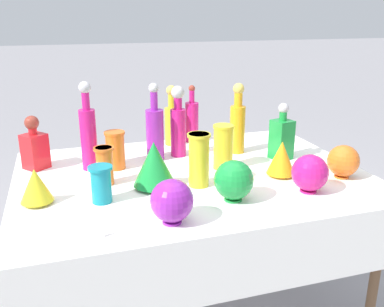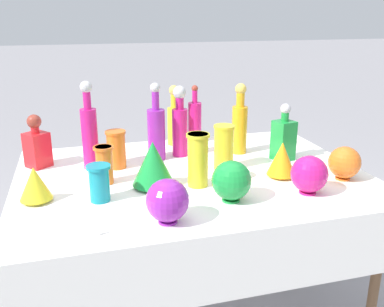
% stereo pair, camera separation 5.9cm
% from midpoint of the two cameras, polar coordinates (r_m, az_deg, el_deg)
% --- Properties ---
extents(display_table, '(1.60, 1.16, 0.76)m').
position_cam_midpoint_polar(display_table, '(2.00, 1.10, -4.50)').
color(display_table, white).
rests_on(display_table, ground).
extents(tall_bottle_0, '(0.08, 0.08, 0.42)m').
position_cam_midpoint_polar(tall_bottle_0, '(2.08, -12.71, 2.80)').
color(tall_bottle_0, '#C61972').
rests_on(tall_bottle_0, display_table).
extents(tall_bottle_1, '(0.08, 0.08, 0.37)m').
position_cam_midpoint_polar(tall_bottle_1, '(2.21, -0.86, 3.84)').
color(tall_bottle_1, '#C61972').
rests_on(tall_bottle_1, display_table).
extents(tall_bottle_2, '(0.08, 0.08, 0.37)m').
position_cam_midpoint_polar(tall_bottle_2, '(2.28, 7.11, 3.96)').
color(tall_bottle_2, orange).
rests_on(tall_bottle_2, display_table).
extents(tall_bottle_3, '(0.08, 0.08, 0.33)m').
position_cam_midpoint_polar(tall_bottle_3, '(2.48, 1.06, 4.50)').
color(tall_bottle_3, '#C61972').
rests_on(tall_bottle_3, display_table).
extents(tall_bottle_4, '(0.08, 0.08, 0.34)m').
position_cam_midpoint_polar(tall_bottle_4, '(2.42, -1.66, 4.42)').
color(tall_bottle_4, yellow).
rests_on(tall_bottle_4, display_table).
extents(tall_bottle_5, '(0.09, 0.09, 0.39)m').
position_cam_midpoint_polar(tall_bottle_5, '(2.17, -4.01, 3.10)').
color(tall_bottle_5, purple).
rests_on(tall_bottle_5, display_table).
extents(square_decanter_0, '(0.11, 0.11, 0.29)m').
position_cam_midpoint_polar(square_decanter_0, '(2.22, 12.87, 2.11)').
color(square_decanter_0, '#198C38').
rests_on(square_decanter_0, display_table).
extents(square_decanter_1, '(0.14, 0.14, 0.26)m').
position_cam_midpoint_polar(square_decanter_1, '(2.19, -19.25, 1.09)').
color(square_decanter_1, red).
rests_on(square_decanter_1, display_table).
extents(slender_vase_0, '(0.10, 0.10, 0.22)m').
position_cam_midpoint_polar(slender_vase_0, '(2.04, 5.09, 1.00)').
color(slender_vase_0, yellow).
rests_on(slender_vase_0, display_table).
extents(slender_vase_1, '(0.10, 0.10, 0.18)m').
position_cam_midpoint_polar(slender_vase_1, '(2.08, -9.27, 0.70)').
color(slender_vase_1, orange).
rests_on(slender_vase_1, display_table).
extents(slender_vase_2, '(0.10, 0.10, 0.23)m').
position_cam_midpoint_polar(slender_vase_2, '(1.83, 1.71, -0.68)').
color(slender_vase_2, yellow).
rests_on(slender_vase_2, display_table).
extents(slender_vase_3, '(0.09, 0.09, 0.17)m').
position_cam_midpoint_polar(slender_vase_3, '(1.90, -10.74, -1.31)').
color(slender_vase_3, orange).
rests_on(slender_vase_3, display_table).
extents(slender_vase_4, '(0.10, 0.10, 0.15)m').
position_cam_midpoint_polar(slender_vase_4, '(1.73, -11.30, -3.68)').
color(slender_vase_4, teal).
rests_on(slender_vase_4, display_table).
extents(fluted_vase_0, '(0.13, 0.13, 0.14)m').
position_cam_midpoint_polar(fluted_vase_0, '(1.79, -19.32, -3.80)').
color(fluted_vase_0, yellow).
rests_on(fluted_vase_0, display_table).
extents(fluted_vase_1, '(0.13, 0.13, 0.16)m').
position_cam_midpoint_polar(fluted_vase_1, '(1.99, 12.73, -0.71)').
color(fluted_vase_1, orange).
rests_on(fluted_vase_1, display_table).
extents(fluted_vase_2, '(0.18, 0.18, 0.20)m').
position_cam_midpoint_polar(fluted_vase_2, '(1.83, -4.28, -1.33)').
color(fluted_vase_2, '#198C38').
rests_on(fluted_vase_2, display_table).
extents(round_bowl_0, '(0.16, 0.16, 0.16)m').
position_cam_midpoint_polar(round_bowl_0, '(1.53, -2.16, -6.29)').
color(round_bowl_0, purple).
rests_on(round_bowl_0, display_table).
extents(round_bowl_1, '(0.15, 0.15, 0.16)m').
position_cam_midpoint_polar(round_bowl_1, '(1.84, 16.25, -2.68)').
color(round_bowl_1, '#C61972').
rests_on(round_bowl_1, display_table).
extents(round_bowl_2, '(0.16, 0.16, 0.17)m').
position_cam_midpoint_polar(round_bowl_2, '(1.70, 6.29, -3.61)').
color(round_bowl_2, '#198C38').
rests_on(round_bowl_2, display_table).
extents(round_bowl_3, '(0.14, 0.14, 0.15)m').
position_cam_midpoint_polar(round_bowl_3, '(2.04, 20.45, -1.15)').
color(round_bowl_3, orange).
rests_on(round_bowl_3, display_table).
extents(price_tag_left, '(0.06, 0.02, 0.04)m').
position_cam_midpoint_polar(price_tag_left, '(1.49, -12.31, -10.16)').
color(price_tag_left, white).
rests_on(price_tag_left, display_table).
extents(cardboard_box_behind_left, '(0.55, 0.50, 0.42)m').
position_cam_midpoint_polar(cardboard_box_behind_left, '(3.07, -5.55, -7.02)').
color(cardboard_box_behind_left, tan).
rests_on(cardboard_box_behind_left, ground).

